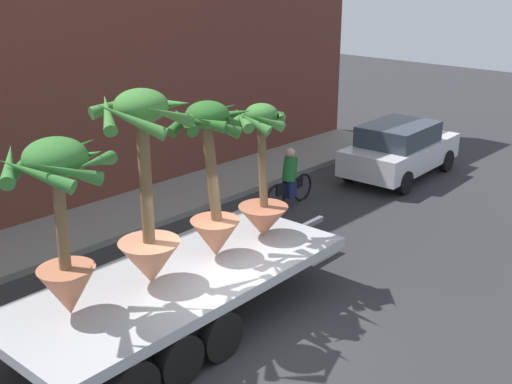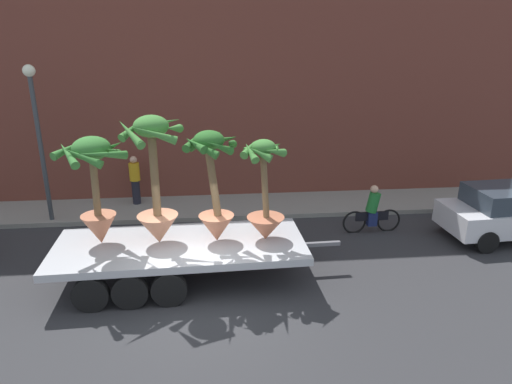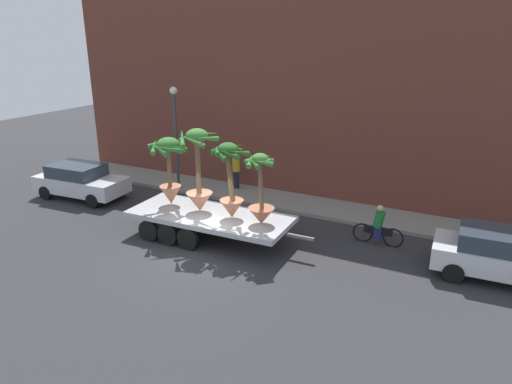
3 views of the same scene
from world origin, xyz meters
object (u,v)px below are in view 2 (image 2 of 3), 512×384
potted_palm_front (265,199)px  street_lamp (37,125)px  potted_palm_middle (155,186)px  potted_palm_extra (213,187)px  potted_palm_rear (95,184)px  parked_car (511,212)px  pedestrian_near_gate (135,179)px  cyclist (372,212)px  flatbed_trailer (170,251)px

potted_palm_front → street_lamp: 7.63m
potted_palm_middle → potted_palm_front: 2.61m
potted_palm_extra → street_lamp: street_lamp is taller
potted_palm_rear → parked_car: (11.50, 1.39, -1.66)m
pedestrian_near_gate → street_lamp: size_ratio=0.35×
potted_palm_front → pedestrian_near_gate: potted_palm_front is taller
parked_car → pedestrian_near_gate: 12.03m
potted_palm_front → cyclist: (3.59, 2.32, -1.37)m
potted_palm_middle → cyclist: size_ratio=1.69×
flatbed_trailer → potted_palm_extra: (1.10, 0.08, 1.59)m
cyclist → parked_car: parked_car is taller
potted_palm_middle → street_lamp: street_lamp is taller
flatbed_trailer → cyclist: 6.37m
pedestrian_near_gate → potted_palm_rear: bearing=-90.5°
parked_car → pedestrian_near_gate: (-11.46, 3.64, 0.22)m
potted_palm_middle → potted_palm_extra: size_ratio=1.13×
flatbed_trailer → parked_car: size_ratio=1.73×
potted_palm_middle → potted_palm_extra: 1.36m
cyclist → pedestrian_near_gate: bearing=159.3°
potted_palm_middle → parked_car: bearing=8.4°
parked_car → potted_palm_middle: bearing=-171.6°
parked_car → street_lamp: (-13.98, 2.39, 2.41)m
flatbed_trailer → pedestrian_near_gate: size_ratio=4.16×
flatbed_trailer → potted_palm_extra: 1.94m
potted_palm_front → street_lamp: size_ratio=0.52×
flatbed_trailer → potted_palm_front: potted_palm_front is taller
cyclist → street_lamp: 10.48m
cyclist → pedestrian_near_gate: pedestrian_near_gate is taller
pedestrian_near_gate → cyclist: bearing=-20.7°
potted_palm_middle → street_lamp: bearing=134.9°
potted_palm_rear → cyclist: 8.08m
potted_palm_rear → potted_palm_middle: bearing=-4.2°
potted_palm_middle → parked_car: (10.11, 1.49, -1.61)m
pedestrian_near_gate → street_lamp: bearing=-153.6°
potted_palm_rear → potted_palm_front: potted_palm_rear is taller
cyclist → pedestrian_near_gate: (-7.52, 2.85, 0.37)m
flatbed_trailer → pedestrian_near_gate: bearing=107.1°
flatbed_trailer → potted_palm_front: bearing=1.4°
potted_palm_rear → cyclist: potted_palm_rear is taller
potted_palm_front → potted_palm_extra: size_ratio=0.92×
potted_palm_front → cyclist: 4.49m
potted_palm_extra → cyclist: bearing=25.5°
flatbed_trailer → potted_palm_front: (2.32, 0.06, 1.27)m
potted_palm_middle → pedestrian_near_gate: potted_palm_middle is taller
potted_palm_middle → pedestrian_near_gate: bearing=104.8°
potted_palm_front → flatbed_trailer: bearing=-178.6°
potted_palm_middle → street_lamp: 5.53m
flatbed_trailer → potted_palm_middle: 1.68m
potted_palm_middle → pedestrian_near_gate: size_ratio=1.82×
potted_palm_rear → potted_palm_middle: 1.40m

